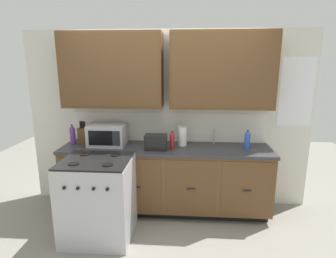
% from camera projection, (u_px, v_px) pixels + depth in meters
% --- Properties ---
extents(ground_plane, '(8.00, 8.00, 0.00)m').
position_uv_depth(ground_plane, '(164.00, 222.00, 3.52)').
color(ground_plane, gray).
extents(wall_unit, '(3.89, 0.40, 2.41)m').
position_uv_depth(wall_unit, '(167.00, 89.00, 3.63)').
color(wall_unit, silver).
rests_on(wall_unit, ground_plane).
extents(counter_run, '(2.72, 0.64, 0.91)m').
position_uv_depth(counter_run, '(166.00, 179.00, 3.70)').
color(counter_run, black).
rests_on(counter_run, ground_plane).
extents(stove_range, '(0.76, 0.68, 0.95)m').
position_uv_depth(stove_range, '(98.00, 199.00, 3.14)').
color(stove_range, '#B7B7BC').
rests_on(stove_range, ground_plane).
extents(microwave, '(0.48, 0.37, 0.28)m').
position_uv_depth(microwave, '(108.00, 135.00, 3.68)').
color(microwave, '#B7B7BC').
rests_on(microwave, counter_run).
extents(toaster, '(0.28, 0.18, 0.19)m').
position_uv_depth(toaster, '(156.00, 142.00, 3.49)').
color(toaster, black).
rests_on(toaster, counter_run).
extents(knife_block, '(0.11, 0.14, 0.31)m').
position_uv_depth(knife_block, '(83.00, 135.00, 3.75)').
color(knife_block, '#52361E').
rests_on(knife_block, counter_run).
extents(sink_faucet, '(0.02, 0.02, 0.20)m').
position_uv_depth(sink_faucet, '(214.00, 137.00, 3.74)').
color(sink_faucet, '#B2B5BA').
rests_on(sink_faucet, counter_run).
extents(paper_towel_roll, '(0.12, 0.12, 0.26)m').
position_uv_depth(paper_towel_roll, '(182.00, 136.00, 3.65)').
color(paper_towel_roll, white).
rests_on(paper_towel_roll, counter_run).
extents(bottle_violet, '(0.07, 0.07, 0.27)m').
position_uv_depth(bottle_violet, '(73.00, 135.00, 3.71)').
color(bottle_violet, '#663384').
rests_on(bottle_violet, counter_run).
extents(bottle_blue, '(0.07, 0.07, 0.24)m').
position_uv_depth(bottle_blue, '(247.00, 140.00, 3.52)').
color(bottle_blue, blue).
rests_on(bottle_blue, counter_run).
extents(bottle_red, '(0.06, 0.06, 0.24)m').
position_uv_depth(bottle_red, '(172.00, 140.00, 3.49)').
color(bottle_red, maroon).
rests_on(bottle_red, counter_run).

